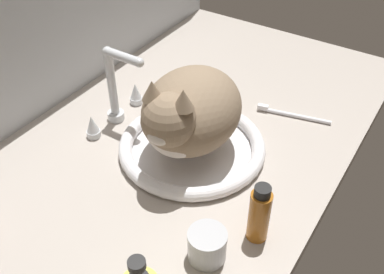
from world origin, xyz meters
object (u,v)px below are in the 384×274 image
Objects in this scene: cat at (188,113)px; toothbrush at (292,115)px; sink_basin at (192,146)px; metal_jar at (207,245)px; faucet at (116,93)px; amber_bottle at (259,214)px.

cat is 30.75cm from toothbrush.
sink_basin is 10.48cm from cat.
metal_jar is (-20.21, -16.91, -8.69)cm from cat.
faucet is 44.00cm from metal_jar.
cat is 5.05× the size of metal_jar.
toothbrush is at bearing -27.86° from cat.
cat reaches higher than faucet.
faucet is 1.10× the size of toothbrush.
toothbrush is (25.36, -13.40, -11.07)cm from cat.
faucet is at bearing 59.91° from metal_jar.
faucet reaches higher than metal_jar.
sink_basin is 26.40cm from amber_bottle.
faucet is at bearing 85.31° from cat.
sink_basin is at bearing 5.97° from cat.
sink_basin is 4.71× the size of metal_jar.
faucet reaches higher than sink_basin.
toothbrush is (23.64, -34.34, -7.18)cm from faucet.
cat reaches higher than toothbrush.
toothbrush is at bearing 13.39° from amber_bottle.
amber_bottle is (8.66, -5.28, 2.87)cm from metal_jar.
cat is 1.95× the size of toothbrush.
metal_jar is 10.54cm from amber_bottle.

